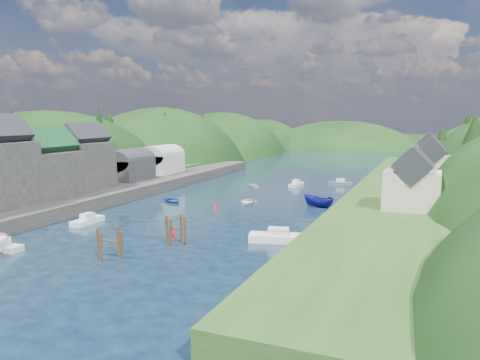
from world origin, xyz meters
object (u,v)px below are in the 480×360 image
at_px(channel_buoy_near, 173,232).
at_px(channel_buoy_far, 215,205).
at_px(piling_cluster_near, 110,246).
at_px(piling_cluster_far, 176,232).

distance_m(channel_buoy_near, channel_buoy_far, 17.60).
distance_m(piling_cluster_near, channel_buoy_far, 27.37).
relative_size(piling_cluster_far, channel_buoy_far, 3.45).
bearing_deg(channel_buoy_far, channel_buoy_near, -80.96).
bearing_deg(piling_cluster_far, piling_cluster_near, -116.80).
xyz_separation_m(piling_cluster_near, channel_buoy_far, (-1.11, 27.34, -0.72)).
bearing_deg(piling_cluster_far, channel_buoy_far, 103.33).
xyz_separation_m(piling_cluster_near, channel_buoy_near, (1.65, 9.96, -0.72)).
relative_size(piling_cluster_near, piling_cluster_far, 0.93).
bearing_deg(piling_cluster_far, channel_buoy_near, 126.26).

